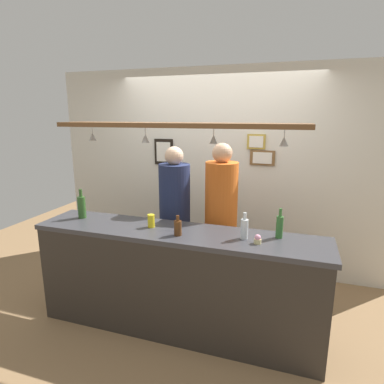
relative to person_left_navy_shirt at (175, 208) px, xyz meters
name	(u,v)px	position (x,y,z in m)	size (l,w,h in m)	color
ground_plane	(189,307)	(0.25, -0.25, -1.02)	(8.00, 8.00, 0.00)	olive
back_wall	(216,172)	(0.25, 0.85, 0.28)	(4.40, 0.06, 2.60)	silver
bar_counter	(171,271)	(0.25, -0.75, -0.35)	(2.70, 0.55, 0.99)	#38383D
overhead_glass_rack	(177,125)	(0.25, -0.55, 0.91)	(2.20, 0.36, 0.04)	brown
hanging_wineglass_far_left	(93,136)	(-0.62, -0.53, 0.80)	(0.07, 0.07, 0.13)	silver
hanging_wineglass_left	(145,138)	(-0.04, -0.58, 0.80)	(0.07, 0.07, 0.13)	silver
hanging_wineglass_center_left	(214,139)	(0.55, -0.49, 0.80)	(0.07, 0.07, 0.13)	silver
hanging_wineglass_center	(284,141)	(1.14, -0.56, 0.80)	(0.07, 0.07, 0.13)	silver
person_left_navy_shirt	(175,208)	(0.00, 0.00, 0.00)	(0.34, 0.34, 1.69)	#2D334C
person_right_orange_shirt	(221,209)	(0.52, 0.00, 0.03)	(0.34, 0.34, 1.75)	#2D334C
bottle_beer_brown_stubby	(178,228)	(0.30, -0.70, 0.04)	(0.07, 0.07, 0.18)	#512D14
bottle_beer_green_import	(280,226)	(1.14, -0.48, 0.07)	(0.06, 0.06, 0.26)	#336B2D
bottle_champagne_green	(82,207)	(-0.80, -0.54, 0.09)	(0.08, 0.08, 0.30)	#2D5623
bottle_soda_clear	(244,228)	(0.86, -0.60, 0.06)	(0.06, 0.06, 0.23)	silver
drink_can	(151,221)	(-0.01, -0.58, 0.03)	(0.07, 0.07, 0.12)	yellow
cupcake	(258,239)	(0.99, -0.67, 0.01)	(0.06, 0.06, 0.08)	beige
picture_frame_caricature	(164,152)	(-0.46, 0.81, 0.51)	(0.26, 0.02, 0.34)	black
picture_frame_lower_pair	(262,158)	(0.84, 0.81, 0.49)	(0.30, 0.02, 0.18)	brown
picture_frame_upper_small	(256,142)	(0.75, 0.81, 0.68)	(0.22, 0.02, 0.18)	#B29338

